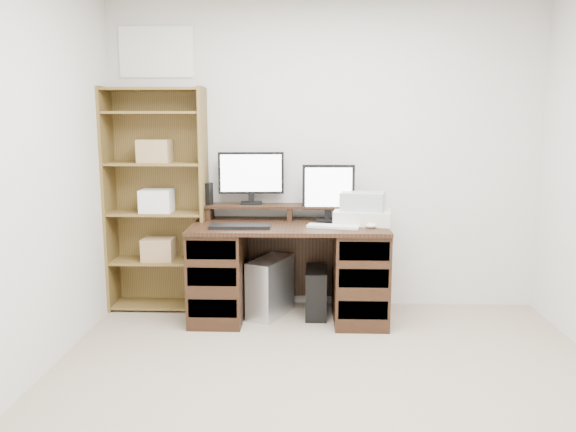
# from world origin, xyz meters

# --- Properties ---
(room) EXTENTS (3.54, 4.04, 2.54)m
(room) POSITION_xyz_m (-0.00, 0.00, 1.25)
(room) COLOR gray
(room) RESTS_ON ground
(desk) EXTENTS (1.50, 0.70, 0.75)m
(desk) POSITION_xyz_m (-0.27, 1.64, 0.39)
(desk) COLOR black
(desk) RESTS_ON ground
(riser_shelf) EXTENTS (1.40, 0.22, 0.12)m
(riser_shelf) POSITION_xyz_m (-0.27, 1.85, 0.84)
(riser_shelf) COLOR black
(riser_shelf) RESTS_ON desk
(monitor_wide) EXTENTS (0.53, 0.15, 0.42)m
(monitor_wide) POSITION_xyz_m (-0.59, 1.90, 1.10)
(monitor_wide) COLOR black
(monitor_wide) RESTS_ON riser_shelf
(monitor_small) EXTENTS (0.41, 0.15, 0.45)m
(monitor_small) POSITION_xyz_m (0.03, 1.78, 0.99)
(monitor_small) COLOR black
(monitor_small) RESTS_ON desk
(speaker) EXTENTS (0.09, 0.09, 0.18)m
(speaker) POSITION_xyz_m (-0.94, 1.83, 0.96)
(speaker) COLOR black
(speaker) RESTS_ON riser_shelf
(keyboard_black) EXTENTS (0.46, 0.16, 0.03)m
(keyboard_black) POSITION_xyz_m (-0.64, 1.47, 0.76)
(keyboard_black) COLOR black
(keyboard_black) RESTS_ON desk
(keyboard_white) EXTENTS (0.40, 0.20, 0.02)m
(keyboard_white) POSITION_xyz_m (0.06, 1.51, 0.76)
(keyboard_white) COLOR silver
(keyboard_white) RESTS_ON desk
(mouse) EXTENTS (0.09, 0.07, 0.03)m
(mouse) POSITION_xyz_m (0.34, 1.50, 0.77)
(mouse) COLOR silver
(mouse) RESTS_ON desk
(printer) EXTENTS (0.47, 0.38, 0.11)m
(printer) POSITION_xyz_m (0.29, 1.68, 0.80)
(printer) COLOR beige
(printer) RESTS_ON desk
(basket) EXTENTS (0.37, 0.30, 0.14)m
(basket) POSITION_xyz_m (0.29, 1.68, 0.93)
(basket) COLOR #9DA2A8
(basket) RESTS_ON printer
(tower_silver) EXTENTS (0.37, 0.50, 0.46)m
(tower_silver) POSITION_xyz_m (-0.42, 1.69, 0.23)
(tower_silver) COLOR silver
(tower_silver) RESTS_ON ground
(tower_black) EXTENTS (0.17, 0.38, 0.38)m
(tower_black) POSITION_xyz_m (-0.06, 1.69, 0.19)
(tower_black) COLOR black
(tower_black) RESTS_ON ground
(bookshelf) EXTENTS (0.80, 0.30, 1.80)m
(bookshelf) POSITION_xyz_m (-1.35, 1.86, 0.92)
(bookshelf) COLOR brown
(bookshelf) RESTS_ON ground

